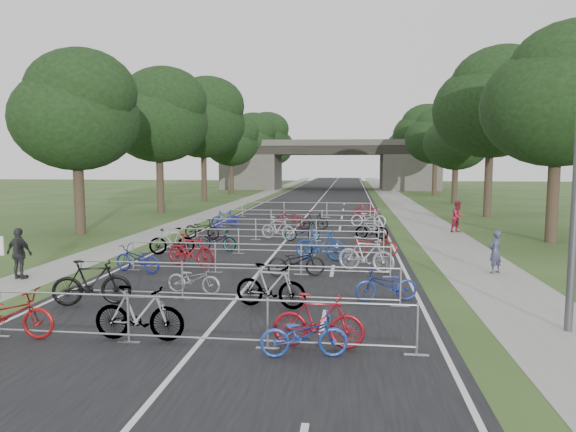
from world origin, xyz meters
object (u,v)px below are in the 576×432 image
object	(u,v)px
bike_0	(8,315)
bike_1	(139,314)
overpass_bridge	(329,165)
pedestrian_c	(19,254)
pedestrian_a	(495,252)
bike_2	(304,335)
pedestrian_b	(458,217)

from	to	relation	value
bike_0	bike_1	size ratio (longest dim) A/B	1.04
overpass_bridge	pedestrian_c	size ratio (longest dim) A/B	17.86
pedestrian_a	bike_0	bearing A→B (deg)	-1.91
bike_2	pedestrian_c	bearing A→B (deg)	50.63
pedestrian_a	bike_2	bearing A→B (deg)	19.83
pedestrian_a	pedestrian_c	xyz separation A→B (m)	(-16.10, -2.90, 0.10)
bike_1	pedestrian_c	size ratio (longest dim) A/B	1.17
bike_1	bike_2	size ratio (longest dim) A/B	1.14
bike_0	pedestrian_a	world-z (taller)	pedestrian_a
overpass_bridge	bike_1	xyz separation A→B (m)	(-1.35, -64.84, -2.92)
bike_1	bike_0	bearing A→B (deg)	94.21
overpass_bridge	pedestrian_c	world-z (taller)	overpass_bridge
overpass_bridge	bike_0	size ratio (longest dim) A/B	14.71
overpass_bridge	bike_1	bearing A→B (deg)	-91.19
bike_0	pedestrian_b	distance (m)	23.52
pedestrian_a	overpass_bridge	bearing A→B (deg)	-117.16
pedestrian_a	pedestrian_c	world-z (taller)	pedestrian_c
bike_1	pedestrian_a	world-z (taller)	pedestrian_a
pedestrian_c	pedestrian_b	bearing A→B (deg)	-129.10
bike_0	bike_2	size ratio (longest dim) A/B	1.19
overpass_bridge	pedestrian_a	distance (m)	57.38
bike_0	pedestrian_b	size ratio (longest dim) A/B	1.20
bike_2	pedestrian_b	bearing A→B (deg)	-29.07
pedestrian_b	bike_2	bearing A→B (deg)	-144.35
pedestrian_b	pedestrian_a	bearing A→B (deg)	-129.61
bike_1	pedestrian_b	distance (m)	21.74
overpass_bridge	pedestrian_b	bearing A→B (deg)	-78.65
pedestrian_c	bike_1	bearing A→B (deg)	152.69
pedestrian_c	bike_2	bearing A→B (deg)	162.20
bike_1	bike_2	bearing A→B (deg)	-98.65
overpass_bridge	bike_1	distance (m)	64.92
bike_0	bike_1	distance (m)	2.96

